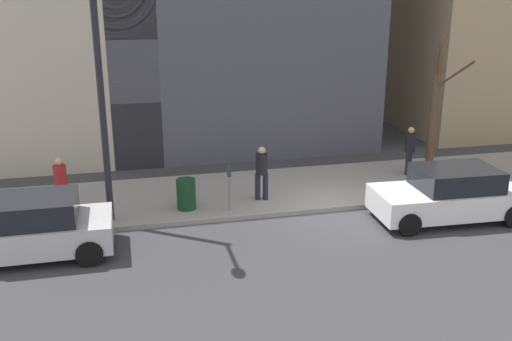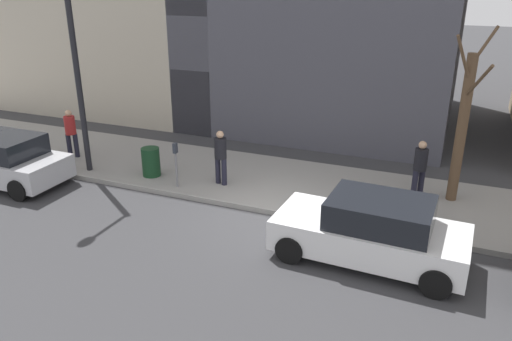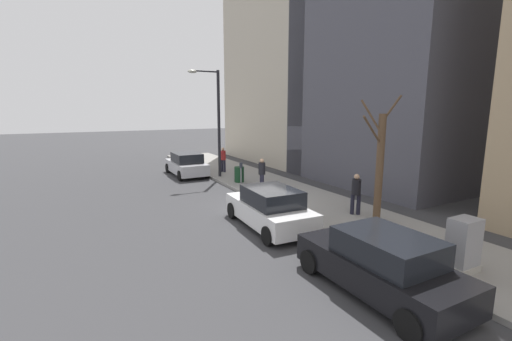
{
  "view_description": "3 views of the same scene",
  "coord_description": "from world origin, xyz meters",
  "views": [
    {
      "loc": [
        -14.66,
        5.93,
        6.32
      ],
      "look_at": [
        1.67,
        2.06,
        0.91
      ],
      "focal_mm": 40.0,
      "sensor_mm": 36.0,
      "label": 1
    },
    {
      "loc": [
        -11.25,
        -4.24,
        6.02
      ],
      "look_at": [
        0.12,
        0.47,
        1.18
      ],
      "focal_mm": 35.0,
      "sensor_mm": 36.0,
      "label": 2
    },
    {
      "loc": [
        -7.42,
        -13.39,
        4.35
      ],
      "look_at": [
        1.03,
        2.49,
        1.11
      ],
      "focal_mm": 24.0,
      "sensor_mm": 36.0,
      "label": 3
    }
  ],
  "objects": [
    {
      "name": "streetlamp",
      "position": [
        0.28,
        6.47,
        4.02
      ],
      "size": [
        1.97,
        0.32,
        6.5
      ],
      "color": "black",
      "rests_on": "sidewalk"
    },
    {
      "name": "bare_tree",
      "position": [
        2.57,
        -4.43,
        2.31
      ],
      "size": [
        1.77,
        0.96,
        4.71
      ],
      "color": "brown",
      "rests_on": "sidewalk"
    },
    {
      "name": "trash_bin",
      "position": [
        0.9,
        4.33,
        0.6
      ],
      "size": [
        0.56,
        0.56,
        0.9
      ],
      "primitive_type": "cylinder",
      "color": "#14381E",
      "rests_on": "sidewalk"
    },
    {
      "name": "pedestrian_midblock",
      "position": [
        1.13,
        2.02,
        1.09
      ],
      "size": [
        0.36,
        0.39,
        1.66
      ],
      "rotation": [
        0.0,
        0.0,
        1.33
      ],
      "color": "#1E1E2D",
      "rests_on": "sidewalk"
    },
    {
      "name": "ground_plane",
      "position": [
        0.0,
        0.0,
        0.0
      ],
      "size": [
        120.0,
        120.0,
        0.0
      ],
      "primitive_type": "plane",
      "color": "#38383A"
    },
    {
      "name": "parked_car_silver",
      "position": [
        -1.01,
        8.45,
        0.74
      ],
      "size": [
        1.92,
        4.2,
        1.52
      ],
      "rotation": [
        0.0,
        0.0,
        -0.0
      ],
      "color": "#B7B7BC",
      "rests_on": "ground"
    },
    {
      "name": "sidewalk",
      "position": [
        2.0,
        0.0,
        0.07
      ],
      "size": [
        4.0,
        36.0,
        0.15
      ],
      "primitive_type": "cube",
      "color": "gray",
      "rests_on": "ground"
    },
    {
      "name": "pedestrian_near_meter",
      "position": [
        2.38,
        -3.51,
        1.09
      ],
      "size": [
        0.36,
        0.36,
        1.66
      ],
      "rotation": [
        0.0,
        0.0,
        2.41
      ],
      "color": "#1E1E2D",
      "rests_on": "sidewalk"
    },
    {
      "name": "parked_car_white",
      "position": [
        -1.24,
        -2.87,
        0.74
      ],
      "size": [
        2.07,
        4.27,
        1.52
      ],
      "rotation": [
        0.0,
        0.0,
        -0.04
      ],
      "color": "white",
      "rests_on": "ground"
    },
    {
      "name": "pedestrian_far_corner",
      "position": [
        1.33,
        7.79,
        1.09
      ],
      "size": [
        0.36,
        0.38,
        1.66
      ],
      "rotation": [
        0.0,
        0.0,
        1.97
      ],
      "color": "#1E1E2D",
      "rests_on": "sidewalk"
    },
    {
      "name": "parking_meter",
      "position": [
        0.45,
        3.14,
        0.98
      ],
      "size": [
        0.14,
        0.1,
        1.35
      ],
      "color": "slate",
      "rests_on": "sidewalk"
    }
  ]
}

